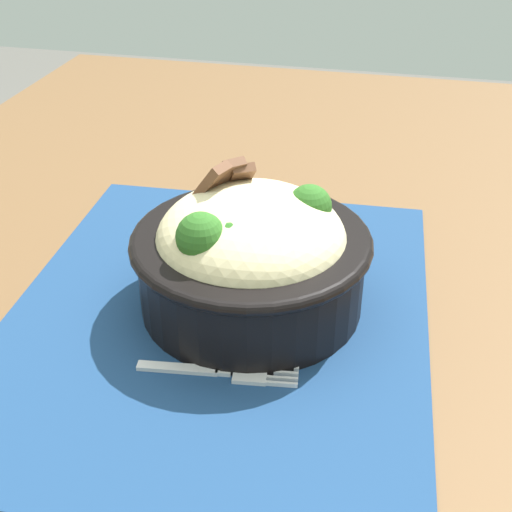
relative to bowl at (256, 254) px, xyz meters
name	(u,v)px	position (x,y,z in m)	size (l,w,h in m)	color
table	(255,343)	(-0.01, 0.00, -0.11)	(1.36, 0.98, 0.71)	brown
placemat	(218,314)	(0.02, -0.03, -0.05)	(0.45, 0.36, 0.00)	navy
bowl	(256,254)	(0.00, 0.00, 0.00)	(0.20, 0.20, 0.13)	black
fork	(225,372)	(0.09, 0.00, -0.05)	(0.03, 0.13, 0.00)	silver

